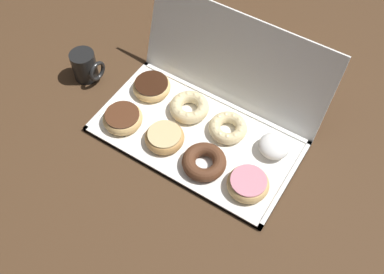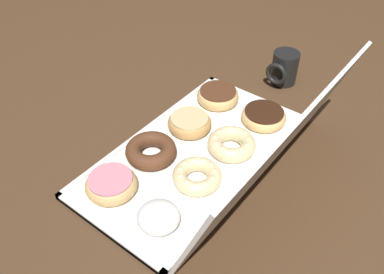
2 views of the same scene
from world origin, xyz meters
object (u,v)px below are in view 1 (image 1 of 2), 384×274
(pink_frosted_donut_3, at_px, (248,184))
(powdered_filled_donut_7, at_px, (274,146))
(donut_box, at_px, (196,137))
(glazed_ring_donut_1, at_px, (165,137))
(cruller_donut_6, at_px, (228,128))
(chocolate_frosted_donut_0, at_px, (123,118))
(cruller_donut_5, at_px, (189,107))
(chocolate_cake_ring_donut_2, at_px, (204,162))
(coffee_mug, at_px, (85,66))
(chocolate_frosted_donut_4, at_px, (152,86))

(pink_frosted_donut_3, xyz_separation_m, powdered_filled_donut_7, (0.01, 0.14, 0.00))
(donut_box, bearing_deg, pink_frosted_donut_3, -18.59)
(glazed_ring_donut_1, height_order, cruller_donut_6, glazed_ring_donut_1)
(chocolate_frosted_donut_0, height_order, glazed_ring_donut_1, chocolate_frosted_donut_0)
(pink_frosted_donut_3, height_order, cruller_donut_5, pink_frosted_donut_3)
(chocolate_cake_ring_donut_2, relative_size, pink_frosted_donut_3, 1.08)
(glazed_ring_donut_1, height_order, powdered_filled_donut_7, powdered_filled_donut_7)
(chocolate_cake_ring_donut_2, height_order, coffee_mug, coffee_mug)
(glazed_ring_donut_1, height_order, cruller_donut_5, cruller_donut_5)
(donut_box, distance_m, cruller_donut_5, 0.09)
(glazed_ring_donut_1, relative_size, powdered_filled_donut_7, 1.29)
(donut_box, bearing_deg, cruller_donut_5, 134.83)
(chocolate_frosted_donut_0, height_order, coffee_mug, coffee_mug)
(chocolate_frosted_donut_0, height_order, chocolate_frosted_donut_4, chocolate_frosted_donut_0)
(pink_frosted_donut_3, bearing_deg, donut_box, 161.41)
(glazed_ring_donut_1, relative_size, chocolate_frosted_donut_4, 0.97)
(donut_box, xyz_separation_m, coffee_mug, (-0.41, 0.02, 0.04))
(chocolate_cake_ring_donut_2, height_order, powdered_filled_donut_7, powdered_filled_donut_7)
(pink_frosted_donut_3, distance_m, powdered_filled_donut_7, 0.14)
(glazed_ring_donut_1, xyz_separation_m, pink_frosted_donut_3, (0.27, -0.01, 0.00))
(chocolate_frosted_donut_4, height_order, cruller_donut_6, same)
(donut_box, height_order, coffee_mug, coffee_mug)
(glazed_ring_donut_1, bearing_deg, chocolate_cake_ring_donut_2, -3.94)
(chocolate_frosted_donut_0, height_order, cruller_donut_6, chocolate_frosted_donut_0)
(pink_frosted_donut_3, distance_m, cruller_donut_5, 0.30)
(chocolate_cake_ring_donut_2, xyz_separation_m, powdered_filled_donut_7, (0.14, 0.14, 0.00))
(coffee_mug, bearing_deg, cruller_donut_5, 8.04)
(powdered_filled_donut_7, bearing_deg, chocolate_frosted_donut_4, -179.96)
(chocolate_frosted_donut_0, height_order, pink_frosted_donut_3, pink_frosted_donut_3)
(pink_frosted_donut_3, distance_m, chocolate_frosted_donut_4, 0.43)
(powdered_filled_donut_7, bearing_deg, pink_frosted_donut_3, -92.08)
(chocolate_frosted_donut_0, distance_m, cruller_donut_5, 0.20)
(donut_box, height_order, pink_frosted_donut_3, pink_frosted_donut_3)
(pink_frosted_donut_3, bearing_deg, cruller_donut_5, 153.50)
(chocolate_cake_ring_donut_2, bearing_deg, chocolate_frosted_donut_4, 152.42)
(chocolate_cake_ring_donut_2, bearing_deg, coffee_mug, 169.72)
(glazed_ring_donut_1, relative_size, chocolate_cake_ring_donut_2, 0.92)
(cruller_donut_6, bearing_deg, powdered_filled_donut_7, 4.13)
(chocolate_frosted_donut_0, relative_size, coffee_mug, 1.20)
(chocolate_frosted_donut_4, height_order, coffee_mug, coffee_mug)
(coffee_mug, bearing_deg, chocolate_cake_ring_donut_2, -10.28)
(cruller_donut_5, bearing_deg, chocolate_cake_ring_donut_2, -45.42)
(cruller_donut_5, distance_m, cruller_donut_6, 0.13)
(pink_frosted_donut_3, relative_size, chocolate_frosted_donut_4, 0.97)
(cruller_donut_5, xyz_separation_m, cruller_donut_6, (0.13, -0.00, -0.00))
(chocolate_frosted_donut_0, relative_size, glazed_ring_donut_1, 1.03)
(donut_box, relative_size, powdered_filled_donut_7, 6.67)
(chocolate_frosted_donut_4, relative_size, cruller_donut_6, 1.05)
(glazed_ring_donut_1, bearing_deg, coffee_mug, 167.31)
(chocolate_frosted_donut_0, bearing_deg, powdered_filled_donut_7, 19.36)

